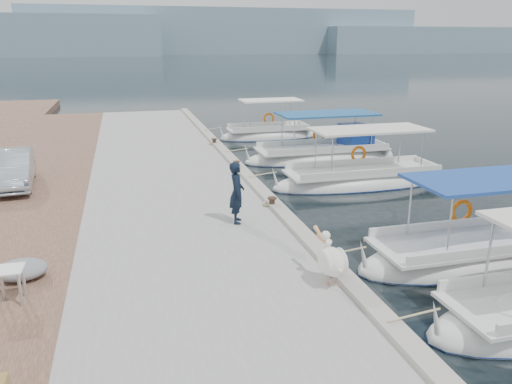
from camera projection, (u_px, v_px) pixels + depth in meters
ground at (298, 239)px, 14.34m from camera, size 400.00×400.00×0.00m
concrete_quay at (175, 190)px, 18.15m from camera, size 6.00×40.00×0.50m
quay_curb at (249, 177)px, 18.74m from camera, size 0.44×40.00×0.12m
cobblestone_strip at (27, 201)px, 16.93m from camera, size 4.00×40.00×0.50m
distant_hills at (203, 35)px, 205.70m from camera, size 330.00×60.00×18.00m
fishing_caique_b at (473, 257)px, 12.83m from camera, size 6.50×2.25×2.83m
fishing_caique_c at (362, 181)px, 19.72m from camera, size 7.49×2.20×2.83m
fishing_caique_d at (324, 156)px, 23.83m from camera, size 7.64×2.43×2.83m
fishing_caique_e at (268, 136)px, 29.13m from camera, size 5.79×1.99×2.83m
mooring_bollards at (272, 201)px, 15.44m from camera, size 0.28×20.28×0.33m
pelican at (332, 260)px, 10.46m from camera, size 0.49×1.37×1.08m
fisherman at (237, 193)px, 13.98m from camera, size 0.54×0.71×1.76m
parked_car at (12, 169)px, 17.54m from camera, size 1.70×3.98×1.28m
tarp_bundle at (21, 270)px, 10.83m from camera, size 1.10×0.90×0.40m
folding_table at (10, 278)px, 9.72m from camera, size 0.55×0.55×0.73m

